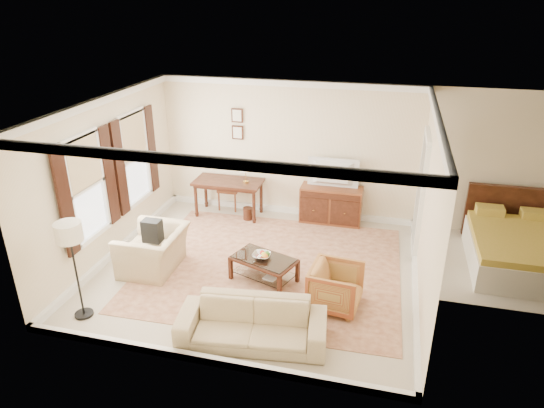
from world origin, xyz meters
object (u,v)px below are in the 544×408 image
at_px(writing_desk, 228,186).
at_px(club_armchair, 153,244).
at_px(tv, 333,165).
at_px(coffee_table, 264,263).
at_px(striped_armchair, 336,285).
at_px(sofa, 252,317).
at_px(sideboard, 331,205).

bearing_deg(writing_desk, club_armchair, -102.45).
xyz_separation_m(tv, club_armchair, (-2.75, -2.64, -0.79)).
bearing_deg(coffee_table, striped_armchair, -19.23).
bearing_deg(striped_armchair, sofa, 143.11).
relative_size(writing_desk, tv, 1.45).
bearing_deg(striped_armchair, coffee_table, 76.63).
bearing_deg(writing_desk, sideboard, 4.90).
bearing_deg(striped_armchair, tv, 15.19).
bearing_deg(tv, club_armchair, 43.85).
distance_m(writing_desk, coffee_table, 2.80).
bearing_deg(sideboard, writing_desk, -175.10).
distance_m(writing_desk, tv, 2.29).
bearing_deg(coffee_table, tv, 73.12).
relative_size(sideboard, striped_armchair, 1.64).
xyz_separation_m(writing_desk, sofa, (1.68, -3.92, -0.29)).
bearing_deg(striped_armchair, club_armchair, 89.80).
xyz_separation_m(tv, sofa, (-0.53, -4.09, -0.89)).
relative_size(coffee_table, striped_armchair, 1.54).
bearing_deg(sideboard, striped_armchair, -80.74).
height_order(sideboard, striped_armchair, sideboard).
height_order(tv, club_armchair, tv).
distance_m(writing_desk, striped_armchair, 3.91).
relative_size(writing_desk, sideboard, 1.14).
relative_size(tv, striped_armchair, 1.29).
height_order(striped_armchair, club_armchair, club_armchair).
height_order(sideboard, club_armchair, club_armchair).
height_order(striped_armchair, sofa, sofa).
height_order(tv, coffee_table, tv).
relative_size(sideboard, sofa, 0.62).
height_order(writing_desk, coffee_table, writing_desk).
xyz_separation_m(sideboard, coffee_table, (-0.77, -2.57, -0.05)).
xyz_separation_m(sideboard, striped_armchair, (0.49, -3.01, -0.00)).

